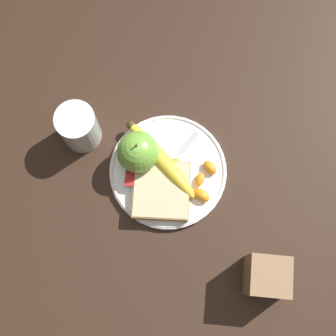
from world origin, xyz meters
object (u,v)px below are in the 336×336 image
object	(u,v)px
fork	(167,172)
plate	(168,171)
condiment_caddy	(267,277)
juice_glass	(79,128)
apple	(138,152)
banana	(160,159)
jam_packet	(134,178)
bread_slice	(161,190)

from	to	relation	value
fork	plate	bearing A→B (deg)	178.67
fork	condiment_caddy	bearing A→B (deg)	78.45
juice_glass	apple	xyz separation A→B (m)	(-0.04, -0.12, 0.01)
banana	condiment_caddy	distance (m)	0.29
juice_glass	apple	bearing A→B (deg)	-108.57
jam_packet	juice_glass	bearing A→B (deg)	53.98
condiment_caddy	jam_packet	bearing A→B (deg)	57.79
apple	condiment_caddy	bearing A→B (deg)	-129.10
juice_glass	condiment_caddy	xyz separation A→B (m)	(-0.25, -0.37, 0.00)
jam_packet	condiment_caddy	distance (m)	0.31
banana	jam_packet	size ratio (longest dim) A/B	4.21
bread_slice	jam_packet	size ratio (longest dim) A/B	3.04
juice_glass	condiment_caddy	distance (m)	0.45
juice_glass	fork	xyz separation A→B (m)	(-0.06, -0.18, -0.03)
condiment_caddy	apple	bearing A→B (deg)	50.90
apple	bread_slice	distance (m)	0.09
apple	fork	distance (m)	0.07
banana	fork	distance (m)	0.03
plate	bread_slice	world-z (taller)	bread_slice
juice_glass	bread_slice	size ratio (longest dim) A/B	0.80
banana	plate	bearing A→B (deg)	-136.64
bread_slice	fork	world-z (taller)	bread_slice
juice_glass	banana	bearing A→B (deg)	-104.72
apple	fork	xyz separation A→B (m)	(-0.02, -0.06, -0.04)
banana	condiment_caddy	xyz separation A→B (m)	(-0.20, -0.21, 0.02)
condiment_caddy	bread_slice	bearing A→B (deg)	54.92
banana	fork	xyz separation A→B (m)	(-0.02, -0.01, -0.01)
bread_slice	plate	bearing A→B (deg)	-11.54
plate	juice_glass	bearing A→B (deg)	71.32
jam_packet	apple	bearing A→B (deg)	-6.68
fork	jam_packet	xyz separation A→B (m)	(-0.02, 0.06, 0.01)
plate	banana	world-z (taller)	banana
apple	jam_packet	bearing A→B (deg)	173.32
fork	condiment_caddy	size ratio (longest dim) A/B	1.73
banana	jam_packet	bearing A→B (deg)	130.89
bread_slice	apple	bearing A→B (deg)	38.45
juice_glass	condiment_caddy	size ratio (longest dim) A/B	1.06
plate	banana	bearing A→B (deg)	43.36
apple	banana	world-z (taller)	apple
banana	bread_slice	size ratio (longest dim) A/B	1.38
apple	jam_packet	world-z (taller)	apple
jam_packet	condiment_caddy	size ratio (longest dim) A/B	0.43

